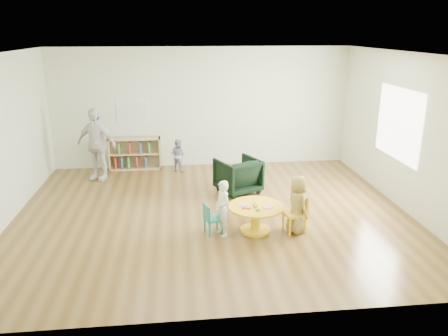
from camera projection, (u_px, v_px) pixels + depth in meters
name	position (u px, v px, depth m)	size (l,w,h in m)	color
room	(213.00, 109.00, 7.30)	(7.10, 7.00, 2.80)	brown
activity_table	(256.00, 214.00, 7.09)	(0.90, 0.90, 0.49)	yellow
kid_chair_left	(211.00, 218.00, 7.02)	(0.34, 0.34, 0.51)	#18887A
kid_chair_right	(297.00, 212.00, 7.10)	(0.39, 0.39, 0.62)	yellow
bookshelf	(135.00, 154.00, 10.31)	(1.20, 0.30, 0.75)	tan
alphabet_poster	(133.00, 111.00, 10.13)	(0.74, 0.01, 0.54)	white
armchair	(238.00, 175.00, 8.80)	(0.76, 0.78, 0.71)	black
child_left	(222.00, 208.00, 6.93)	(0.33, 0.22, 0.91)	white
child_right	(297.00, 204.00, 7.02)	(0.47, 0.31, 0.96)	yellow
toddler	(178.00, 155.00, 10.14)	(0.37, 0.29, 0.76)	#1D1C48
adult_caretaker	(96.00, 144.00, 9.45)	(0.93, 0.39, 1.58)	silver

